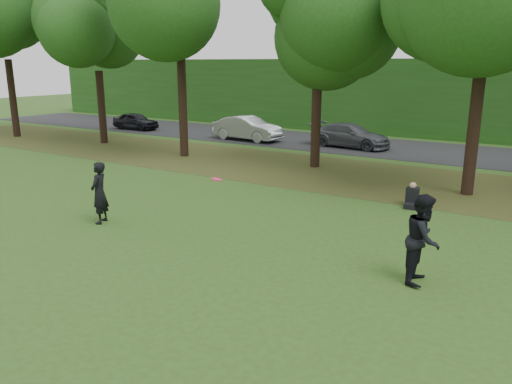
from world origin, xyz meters
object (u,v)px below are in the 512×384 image
at_px(seated_person, 412,198).
at_px(player_right, 423,239).
at_px(frisbee, 217,179).
at_px(player_left, 99,193).

bearing_deg(seated_person, player_right, -81.10).
xyz_separation_m(player_right, frisbee, (-5.09, -0.69, 0.85)).
xyz_separation_m(frisbee, seated_person, (3.27, 6.65, -1.54)).
height_order(player_left, seated_person, player_left).
bearing_deg(player_right, seated_person, 12.67).
distance_m(player_right, seated_person, 6.27).
relative_size(frisbee, seated_person, 0.40).
distance_m(player_left, frisbee, 4.37).
bearing_deg(frisbee, player_left, -177.47).
height_order(player_left, player_right, player_right).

